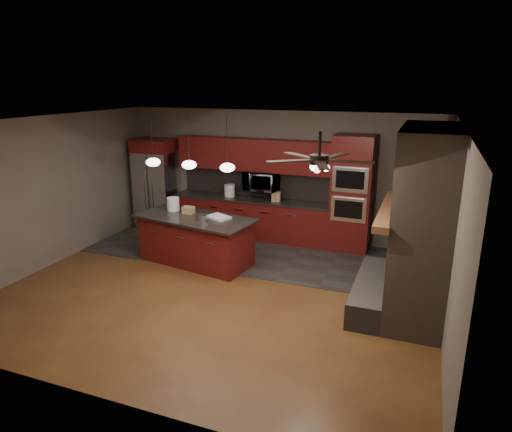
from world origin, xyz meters
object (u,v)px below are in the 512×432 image
at_px(refrigerator, 157,184).
at_px(cardboard_box, 188,210).
at_px(oven_tower, 352,194).
at_px(white_bucket, 173,204).
at_px(paint_can, 203,218).
at_px(counter_bucket, 230,191).
at_px(microwave, 261,181).
at_px(kitchen_island, 196,240).
at_px(counter_box, 276,197).
at_px(paint_tray, 219,217).

distance_m(refrigerator, cardboard_box, 2.27).
bearing_deg(oven_tower, white_bucket, -155.02).
height_order(paint_can, counter_bucket, counter_bucket).
distance_m(white_bucket, paint_can, 0.96).
xyz_separation_m(microwave, paint_can, (-0.42, -1.99, -0.32)).
height_order(oven_tower, kitchen_island, oven_tower).
xyz_separation_m(oven_tower, counter_box, (-1.60, -0.04, -0.19)).
distance_m(microwave, counter_bucket, 0.79).
height_order(microwave, white_bucket, microwave).
bearing_deg(counter_bucket, oven_tower, -0.16).
relative_size(white_bucket, counter_box, 1.27).
height_order(white_bucket, paint_tray, white_bucket).
xyz_separation_m(oven_tower, paint_tray, (-2.19, -1.68, -0.25)).
relative_size(oven_tower, kitchen_island, 0.98).
bearing_deg(kitchen_island, paint_tray, 20.95).
bearing_deg(refrigerator, cardboard_box, -42.01).
height_order(refrigerator, counter_box, refrigerator).
bearing_deg(microwave, kitchen_island, -110.07).
relative_size(paint_can, counter_box, 0.83).
distance_m(oven_tower, white_bucket, 3.60).
distance_m(oven_tower, counter_bucket, 2.72).
bearing_deg(counter_box, oven_tower, -9.78).
distance_m(refrigerator, paint_tray, 2.87).
relative_size(microwave, refrigerator, 0.35).
bearing_deg(paint_tray, kitchen_island, -143.24).
xyz_separation_m(oven_tower, kitchen_island, (-2.64, -1.77, -0.73)).
height_order(oven_tower, microwave, oven_tower).
relative_size(refrigerator, paint_tray, 4.98).
bearing_deg(paint_can, white_bucket, 154.77).
distance_m(oven_tower, counter_box, 1.61).
height_order(oven_tower, cardboard_box, oven_tower).
xyz_separation_m(paint_can, cardboard_box, (-0.49, 0.34, 0.01)).
relative_size(kitchen_island, cardboard_box, 11.45).
relative_size(microwave, white_bucket, 2.79).
bearing_deg(microwave, refrigerator, -177.10).
relative_size(refrigerator, white_bucket, 8.06).
height_order(cardboard_box, counter_box, counter_box).
bearing_deg(paint_can, counter_box, 67.16).
relative_size(oven_tower, microwave, 3.25).
xyz_separation_m(paint_tray, cardboard_box, (-0.69, 0.09, 0.05)).
height_order(oven_tower, counter_box, oven_tower).
xyz_separation_m(kitchen_island, paint_tray, (0.45, 0.09, 0.48)).
xyz_separation_m(microwave, refrigerator, (-2.59, -0.13, -0.24)).
xyz_separation_m(paint_tray, counter_box, (0.59, 1.64, 0.06)).
bearing_deg(counter_box, counter_bucket, 166.13).
bearing_deg(kitchen_island, microwave, 79.77).
relative_size(white_bucket, paint_can, 1.53).
distance_m(white_bucket, cardboard_box, 0.39).
xyz_separation_m(kitchen_island, white_bucket, (-0.62, 0.25, 0.59)).
relative_size(paint_tray, counter_box, 2.05).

